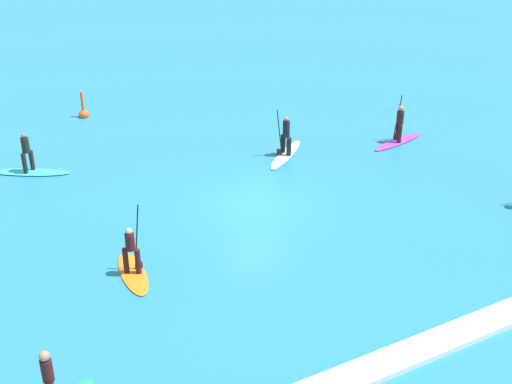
{
  "coord_description": "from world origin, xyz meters",
  "views": [
    {
      "loc": [
        -10.83,
        -20.08,
        12.67
      ],
      "look_at": [
        0.0,
        0.0,
        0.5
      ],
      "focal_mm": 48.84,
      "sensor_mm": 36.0,
      "label": 1
    }
  ],
  "objects": [
    {
      "name": "surfer_on_teal_board",
      "position": [
        -6.9,
        6.65,
        0.38
      ],
      "size": [
        3.16,
        2.26,
        1.76
      ],
      "rotation": [
        0.0,
        0.0,
        5.75
      ],
      "color": "#33C6CC",
      "rests_on": "ground_plane"
    },
    {
      "name": "surfer_on_white_board",
      "position": [
        3.15,
        3.16,
        0.43
      ],
      "size": [
        2.85,
        2.46,
        2.09
      ],
      "rotation": [
        0.0,
        0.0,
        3.82
      ],
      "color": "white",
      "rests_on": "ground_plane"
    },
    {
      "name": "surfer_on_purple_board",
      "position": [
        8.26,
        1.97,
        0.49
      ],
      "size": [
        3.06,
        1.14,
        2.18
      ],
      "rotation": [
        0.0,
        0.0,
        0.2
      ],
      "color": "purple",
      "rests_on": "ground_plane"
    },
    {
      "name": "surfer_on_orange_board",
      "position": [
        -5.61,
        -2.2,
        0.42
      ],
      "size": [
        1.03,
        2.64,
        2.39
      ],
      "rotation": [
        0.0,
        0.0,
        1.47
      ],
      "color": "orange",
      "rests_on": "ground_plane"
    },
    {
      "name": "marker_buoy",
      "position": [
        -3.23,
        11.62,
        0.2
      ],
      "size": [
        0.49,
        0.49,
        1.42
      ],
      "color": "#E55119",
      "rests_on": "ground_plane"
    },
    {
      "name": "ground_plane",
      "position": [
        0.0,
        0.0,
        0.0
      ],
      "size": [
        120.0,
        120.0,
        0.0
      ],
      "primitive_type": "plane",
      "color": "teal",
      "rests_on": "ground"
    },
    {
      "name": "wave_crest",
      "position": [
        0.0,
        -9.39,
        0.09
      ],
      "size": [
        25.14,
        0.9,
        0.18
      ],
      "primitive_type": "cube",
      "color": "white",
      "rests_on": "ground_plane"
    }
  ]
}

